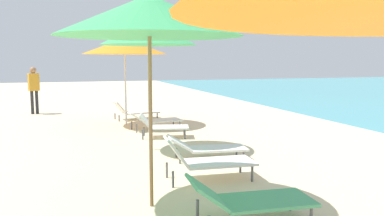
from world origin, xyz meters
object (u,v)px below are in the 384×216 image
at_px(lounger_fourth_shoreside, 162,126).
at_px(lounger_fourth_inland, 207,147).
at_px(lounger_farthest_inland, 154,119).
at_px(umbrella_third, 149,16).
at_px(person_walking_near, 34,85).
at_px(lounger_farthest_shoreside, 135,111).
at_px(umbrella_farthest, 125,46).
at_px(lounger_third_shoreside, 206,160).
at_px(umbrella_fourth, 148,33).
at_px(lounger_third_inland, 249,199).

height_order(lounger_fourth_shoreside, lounger_fourth_inland, lounger_fourth_shoreside).
bearing_deg(lounger_fourth_shoreside, lounger_farthest_inland, 103.08).
xyz_separation_m(umbrella_third, lounger_farthest_inland, (1.28, 5.87, -2.25)).
bearing_deg(lounger_farthest_inland, person_walking_near, 121.99).
bearing_deg(umbrella_third, lounger_farthest_shoreside, 82.24).
relative_size(lounger_fourth_inland, umbrella_farthest, 0.61).
relative_size(umbrella_third, lounger_third_shoreside, 1.90).
distance_m(umbrella_fourth, person_walking_near, 7.78).
bearing_deg(lounger_third_inland, lounger_fourth_shoreside, 91.92).
distance_m(umbrella_third, umbrella_farthest, 6.96).
bearing_deg(lounger_farthest_inland, umbrella_third, -107.55).
xyz_separation_m(umbrella_third, lounger_fourth_inland, (1.58, 2.21, -2.30)).
distance_m(lounger_farthest_inland, person_walking_near, 5.81).
relative_size(umbrella_fourth, lounger_farthest_inland, 1.81).
distance_m(umbrella_fourth, lounger_fourth_inland, 2.75).
relative_size(lounger_third_shoreside, lounger_third_inland, 0.97).
bearing_deg(lounger_fourth_shoreside, umbrella_farthest, 119.34).
distance_m(lounger_fourth_inland, umbrella_farthest, 5.26).
height_order(umbrella_third, lounger_fourth_shoreside, umbrella_third).
xyz_separation_m(umbrella_fourth, lounger_fourth_inland, (0.92, -1.18, -2.32)).
height_order(lounger_fourth_shoreside, lounger_farthest_shoreside, lounger_farthest_shoreside).
height_order(lounger_fourth_inland, umbrella_farthest, umbrella_farthest).
xyz_separation_m(lounger_fourth_shoreside, lounger_farthest_inland, (0.02, 1.20, -0.01)).
xyz_separation_m(lounger_third_inland, umbrella_farthest, (-0.36, 7.85, 2.07)).
bearing_deg(umbrella_fourth, person_walking_near, 112.09).
relative_size(lounger_fourth_shoreside, umbrella_farthest, 0.50).
height_order(umbrella_third, lounger_third_inland, umbrella_third).
height_order(lounger_fourth_inland, lounger_farthest_shoreside, lounger_farthest_shoreside).
distance_m(umbrella_third, umbrella_fourth, 3.45).
relative_size(umbrella_farthest, lounger_farthest_shoreside, 1.71).
distance_m(lounger_third_inland, person_walking_near, 11.85).
bearing_deg(lounger_farthest_shoreside, umbrella_third, -106.07).
height_order(umbrella_fourth, lounger_farthest_inland, umbrella_fourth).
xyz_separation_m(umbrella_third, lounger_third_inland, (1.01, -0.93, -2.24)).
distance_m(lounger_fourth_shoreside, person_walking_near, 6.78).
distance_m(umbrella_fourth, umbrella_farthest, 3.55).
xyz_separation_m(lounger_third_inland, umbrella_fourth, (-0.35, 4.31, 2.25)).
distance_m(umbrella_fourth, lounger_farthest_inland, 3.42).
relative_size(umbrella_third, umbrella_farthest, 1.07).
height_order(lounger_fourth_shoreside, umbrella_farthest, umbrella_farthest).
bearing_deg(lounger_third_inland, person_walking_near, 110.22).
bearing_deg(lounger_fourth_inland, umbrella_third, -118.58).
bearing_deg(umbrella_third, umbrella_farthest, 84.67).
bearing_deg(lounger_third_inland, umbrella_third, 141.91).
bearing_deg(person_walking_near, umbrella_farthest, 17.66).
xyz_separation_m(lounger_third_shoreside, umbrella_fourth, (-0.45, 2.49, 2.22)).
bearing_deg(lounger_third_shoreside, person_walking_near, 112.90).
height_order(lounger_fourth_shoreside, lounger_farthest_inland, lounger_fourth_shoreside).
bearing_deg(umbrella_third, lounger_third_inland, -42.53).
height_order(lounger_farthest_shoreside, person_walking_near, person_walking_near).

